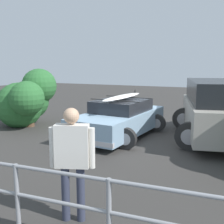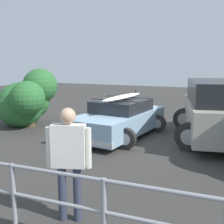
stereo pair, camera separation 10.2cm
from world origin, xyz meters
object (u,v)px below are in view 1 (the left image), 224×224
suv_car (216,110)px  person_bystander (72,154)px  bush_near_left (27,100)px  sedan_car (120,118)px

suv_car → person_bystander: size_ratio=2.63×
suv_car → bush_near_left: (7.17, 0.90, 0.06)m
sedan_car → bush_near_left: bearing=0.4°
suv_car → bush_near_left: 7.22m
bush_near_left → sedan_car: bearing=-179.6°
person_bystander → bush_near_left: bush_near_left is taller
suv_car → person_bystander: (1.60, 6.16, 0.09)m
sedan_car → bush_near_left: 4.13m
person_bystander → sedan_car: bearing=-74.5°
suv_car → bush_near_left: bearing=7.1°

